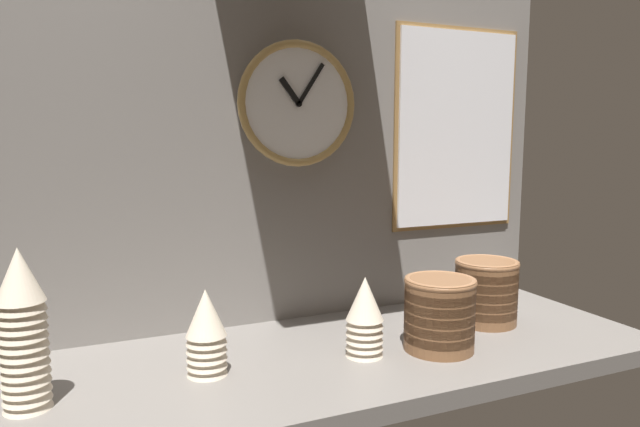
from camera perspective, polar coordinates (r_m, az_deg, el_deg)
The scene contains 9 objects.
ground_plane at distance 1.32m, azimuth -0.22°, elevation -14.54°, with size 1.60×0.56×0.04m, color slate.
wall_tiled_back at distance 1.47m, azimuth -4.35°, elevation 9.39°, with size 1.60×0.03×1.05m.
cup_stack_far_left at distance 1.14m, azimuth -27.59°, elevation -10.23°, with size 0.08×0.08×0.29m.
cup_stack_center_left at distance 1.20m, azimuth -11.31°, elevation -11.55°, with size 0.08×0.08×0.18m.
cup_stack_center_right at distance 1.27m, azimuth 4.49°, elevation -10.23°, with size 0.08×0.08×0.18m.
bowl_stack_right at distance 1.34m, azimuth 11.86°, elevation -9.64°, with size 0.16×0.16×0.17m.
bowl_stack_far_right at distance 1.55m, azimuth 16.26°, elevation -7.36°, with size 0.16×0.16×0.17m.
wall_clock at distance 1.46m, azimuth -2.26°, elevation 10.89°, with size 0.31×0.03×0.31m.
menu_board at distance 1.71m, azimuth 13.51°, elevation 8.20°, with size 0.41×0.01×0.58m.
Camera 1 is at (-0.48, -1.13, 0.48)m, focal length 32.00 mm.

